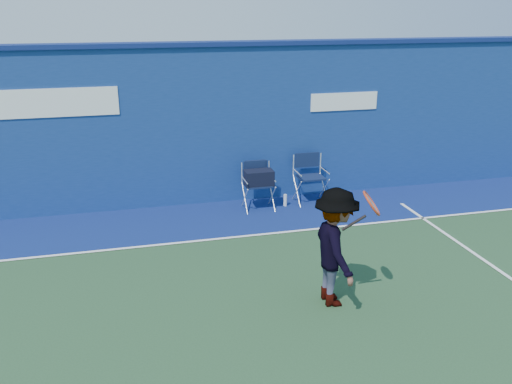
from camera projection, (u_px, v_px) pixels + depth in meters
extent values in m
plane|color=#244326|center=(209.00, 361.00, 5.97)|extent=(80.00, 80.00, 0.00)
cube|color=navy|center=(162.00, 129.00, 10.24)|extent=(24.00, 0.40, 3.00)
cube|color=navy|center=(157.00, 45.00, 9.74)|extent=(24.00, 0.50, 0.08)
cube|color=white|center=(344.00, 102.00, 10.75)|extent=(1.40, 0.02, 0.35)
cube|color=navy|center=(172.00, 223.00, 9.72)|extent=(24.00, 1.80, 0.01)
cube|color=white|center=(177.00, 243.00, 8.89)|extent=(24.00, 0.06, 0.01)
cube|color=#101C3C|center=(259.00, 185.00, 10.25)|extent=(0.47, 0.40, 0.03)
cube|color=silver|center=(256.00, 172.00, 10.41)|extent=(0.54, 0.02, 0.39)
cube|color=#101C3C|center=(255.00, 168.00, 10.38)|extent=(0.47, 0.03, 0.27)
cube|color=black|center=(259.00, 178.00, 10.18)|extent=(0.54, 0.31, 0.29)
cube|color=#101C3C|center=(255.00, 166.00, 10.37)|extent=(0.39, 0.06, 0.21)
cube|color=#101C3C|center=(311.00, 177.00, 10.61)|extent=(0.50, 0.42, 0.03)
cube|color=silver|center=(307.00, 164.00, 10.77)|extent=(0.57, 0.02, 0.41)
cube|color=#101C3C|center=(307.00, 160.00, 10.74)|extent=(0.50, 0.03, 0.29)
cylinder|color=silver|center=(285.00, 200.00, 10.52)|extent=(0.07, 0.07, 0.24)
imported|color=#EA4738|center=(335.00, 247.00, 6.90)|extent=(0.63, 1.04, 1.57)
torus|color=#B13317|center=(371.00, 203.00, 6.69)|extent=(0.35, 0.43, 0.32)
cylinder|color=gray|center=(371.00, 203.00, 6.69)|extent=(0.28, 0.36, 0.26)
cylinder|color=black|center=(354.00, 223.00, 6.61)|extent=(0.29, 0.13, 0.23)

